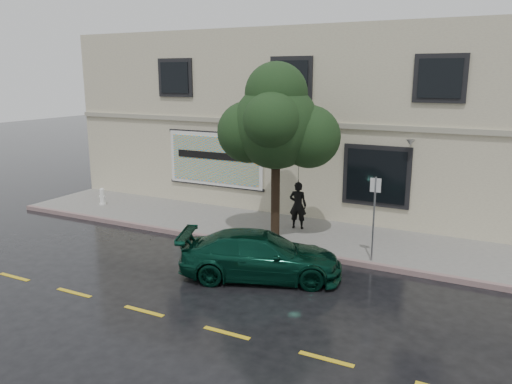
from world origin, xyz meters
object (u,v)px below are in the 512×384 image
at_px(street_tree, 276,126).
at_px(fire_hydrant, 102,196).
at_px(pedestrian, 298,205).
at_px(car, 261,255).

distance_m(street_tree, fire_hydrant, 8.78).
height_order(pedestrian, street_tree, street_tree).
xyz_separation_m(pedestrian, street_tree, (-0.21, -1.40, 2.80)).
relative_size(car, street_tree, 0.86).
bearing_deg(fire_hydrant, pedestrian, -7.53).
relative_size(car, pedestrian, 2.62).
bearing_deg(car, fire_hydrant, 47.94).
bearing_deg(car, street_tree, -3.72).
distance_m(pedestrian, street_tree, 3.14).
xyz_separation_m(street_tree, fire_hydrant, (-8.11, 0.80, -3.28)).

